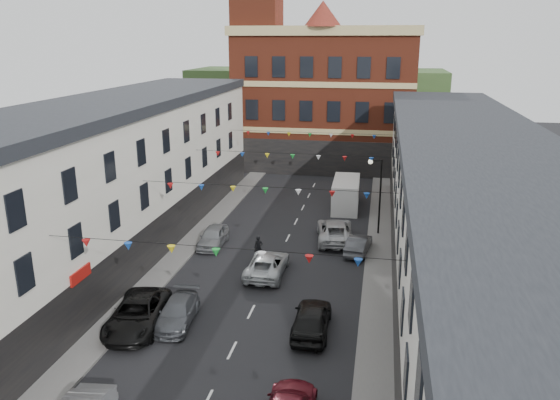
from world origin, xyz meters
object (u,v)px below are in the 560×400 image
Objects in this scene: car_left_d at (177,312)px; car_right_e at (358,245)px; street_lamp at (377,186)px; pedestrian at (258,248)px; car_right_f at (335,231)px; moving_car at (267,264)px; white_van at (346,194)px; car_right_d at (312,319)px; car_left_c at (137,314)px; car_left_e at (213,237)px.

car_right_e reaches higher than car_left_d.
street_lamp reaches higher than pedestrian.
car_right_f reaches higher than car_right_e.
white_van reaches higher than moving_car.
white_van is at bearing -91.39° from car_right_d.
car_left_c is 2.06m from car_left_d.
car_left_d is 15.77m from car_right_f.
pedestrian reaches higher than car_right_e.
white_van reaches higher than car_left_e.
white_van is (-2.75, 6.59, -2.60)m from street_lamp.
car_left_d is 0.95× the size of car_right_d.
car_left_c is 0.94× the size of white_van.
car_right_f is at bearing 15.31° from car_left_e.
car_left_d is at bearing 55.17° from car_right_f.
white_van is at bearing -99.02° from car_right_f.
car_left_c is at bearing -113.12° from white_van.
car_left_e is at bearing 10.78° from car_right_e.
moving_car is 2.74m from pedestrian.
car_left_c is 1.32× the size of car_left_e.
car_right_d is (-2.95, -15.55, -3.12)m from street_lamp.
white_van reaches higher than car_right_e.
car_right_f is (7.20, 14.03, 0.16)m from car_left_d.
white_van is at bearing -104.61° from moving_car.
car_right_f reaches higher than car_left_d.
car_left_e is 0.91× the size of car_right_d.
street_lamp is 3.66× the size of pedestrian.
car_left_c is 12.11m from car_left_e.
pedestrian is (3.83, -1.78, 0.10)m from car_left_e.
moving_car is at bearing 48.38° from car_right_e.
car_right_d is 0.81× the size of car_right_f.
moving_car is at bearing -78.92° from pedestrian.
street_lamp is 11.58m from moving_car.
car_left_c is at bearing 50.79° from car_right_f.
car_left_d is 0.74× the size of white_van.
car_right_e is at bearing -139.80° from moving_car.
street_lamp is at bearing -127.35° from moving_car.
car_right_f is 7.94m from moving_car.
car_right_d is (9.10, 1.16, 0.02)m from car_left_c.
car_right_f is 0.97× the size of white_van.
white_van reaches higher than pedestrian.
white_van reaches higher than car_left_d.
car_left_e is 0.71× the size of white_van.
car_right_e is 2.41× the size of pedestrian.
street_lamp is at bearing -68.70° from white_van.
moving_car reaches higher than car_left_d.
street_lamp is at bearing -97.10° from car_right_e.
street_lamp is 4.69m from car_right_f.
street_lamp is 20.84m from car_left_c.
car_right_e is at bearing -105.08° from street_lamp.
street_lamp is 1.30× the size of car_right_d.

